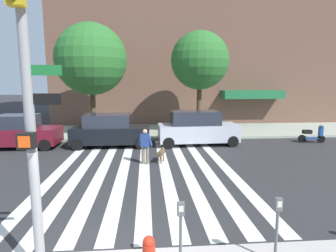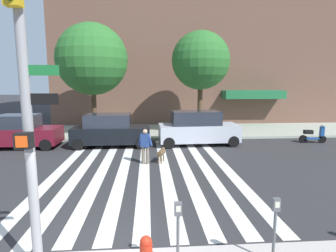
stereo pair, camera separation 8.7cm
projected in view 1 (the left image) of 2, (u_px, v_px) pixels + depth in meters
The scene contains 14 objects.
ground_plane at pixel (125, 170), 12.06m from camera, with size 160.00×160.00×0.00m, color #2B2B2D.
sidewalk_far at pixel (134, 131), 21.05m from camera, with size 80.00×6.00×0.15m, color #99A191.
crosswalk_stripes at pixel (144, 169), 12.13m from camera, with size 7.65×11.69×0.01m.
traffic_light_pole at pixel (27, 95), 4.79m from camera, with size 0.74×0.46×5.80m.
parking_meter_curbside at pixel (277, 221), 5.48m from camera, with size 0.14×0.11×1.36m.
parking_meter_second_along at pixel (181, 226), 5.29m from camera, with size 0.14×0.11×1.36m.
parked_car_near_curb at pixel (20, 132), 15.99m from camera, with size 4.23×2.03×1.92m.
parked_car_behind_first at pixel (110, 131), 16.39m from camera, with size 4.51×2.08×1.92m.
parked_car_third_in_line at pixel (197, 128), 16.79m from camera, with size 4.83×2.07×2.06m.
parked_scooter at pixel (312, 135), 17.43m from camera, with size 1.63×0.55×1.11m.
street_tree_nearest at pixel (91, 60), 18.61m from camera, with size 4.79×4.79×7.54m.
street_tree_middle at pixel (200, 61), 19.54m from camera, with size 4.10×4.10×7.20m.
pedestrian_dog_walker at pixel (145, 144), 12.75m from camera, with size 0.70×0.35×1.64m.
dog_on_leash at pixel (161, 153), 13.16m from camera, with size 0.46×0.98×0.65m.
Camera 1 is at (0.92, -5.59, 3.73)m, focal length 29.65 mm.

